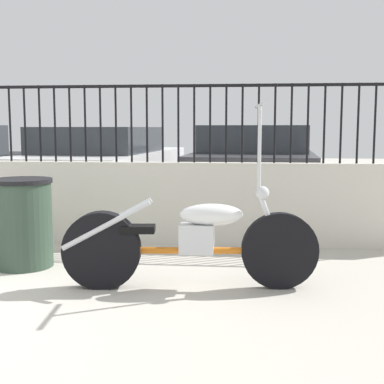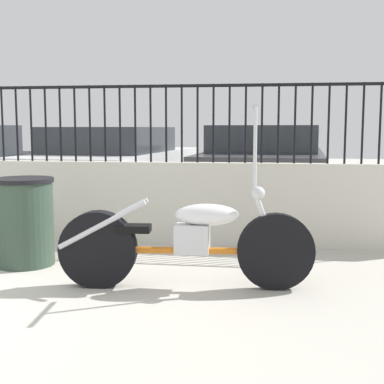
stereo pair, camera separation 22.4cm
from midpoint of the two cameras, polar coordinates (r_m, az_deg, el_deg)
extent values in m
cube|color=beige|center=(6.58, -15.58, -0.84)|extent=(9.09, 0.18, 0.93)
cylinder|color=black|center=(6.68, -18.65, 6.91)|extent=(0.02, 0.02, 0.87)
cylinder|color=black|center=(6.60, -17.26, 6.96)|extent=(0.02, 0.02, 0.87)
cylinder|color=black|center=(6.52, -15.84, 7.02)|extent=(0.02, 0.02, 0.87)
cylinder|color=black|center=(6.45, -14.38, 7.07)|extent=(0.02, 0.02, 0.87)
cylinder|color=black|center=(6.39, -12.89, 7.11)|extent=(0.02, 0.02, 0.87)
cylinder|color=black|center=(6.33, -11.37, 7.15)|extent=(0.02, 0.02, 0.87)
cylinder|color=black|center=(6.27, -9.83, 7.19)|extent=(0.02, 0.02, 0.87)
cylinder|color=black|center=(6.22, -8.25, 7.23)|extent=(0.02, 0.02, 0.87)
cylinder|color=black|center=(6.17, -6.65, 7.25)|extent=(0.02, 0.02, 0.87)
cylinder|color=black|center=(6.12, -5.02, 7.28)|extent=(0.02, 0.02, 0.87)
cylinder|color=black|center=(6.09, -3.38, 7.29)|extent=(0.02, 0.02, 0.87)
cylinder|color=black|center=(6.05, -1.71, 7.30)|extent=(0.02, 0.02, 0.87)
cylinder|color=black|center=(6.03, -0.03, 7.31)|extent=(0.02, 0.02, 0.87)
cylinder|color=black|center=(6.00, 1.67, 7.31)|extent=(0.02, 0.02, 0.87)
cylinder|color=black|center=(5.98, 3.38, 7.30)|extent=(0.02, 0.02, 0.87)
cylinder|color=black|center=(5.97, 5.10, 7.29)|extent=(0.02, 0.02, 0.87)
cylinder|color=black|center=(5.96, 6.82, 7.26)|extent=(0.02, 0.02, 0.87)
cylinder|color=black|center=(5.96, 8.55, 7.24)|extent=(0.02, 0.02, 0.87)
cylinder|color=black|center=(5.97, 10.27, 7.20)|extent=(0.02, 0.02, 0.87)
cylinder|color=black|center=(5.98, 12.00, 7.16)|extent=(0.02, 0.02, 0.87)
cylinder|color=black|center=(5.99, 13.71, 7.12)|extent=(0.02, 0.02, 0.87)
cylinder|color=black|center=(6.01, 15.42, 7.06)|extent=(0.02, 0.02, 0.87)
cylinder|color=black|center=(6.03, 17.11, 7.01)|extent=(0.02, 0.02, 0.87)
cylinder|color=black|center=(6.06, 18.78, 6.94)|extent=(0.02, 0.02, 0.87)
cylinder|color=black|center=(6.10, 20.44, 6.87)|extent=(0.02, 0.02, 0.87)
cylinder|color=black|center=(6.54, -15.96, 10.66)|extent=(9.09, 0.04, 0.04)
cylinder|color=black|center=(4.46, 10.36, -6.27)|extent=(0.64, 0.15, 0.63)
cylinder|color=black|center=(4.51, -8.57, -6.08)|extent=(0.66, 0.20, 0.65)
cylinder|color=orange|center=(4.42, 0.83, -6.26)|extent=(1.35, 0.18, 0.06)
cube|color=silver|center=(4.40, 1.49, -5.00)|extent=(0.28, 0.18, 0.24)
ellipsoid|color=white|center=(4.36, 3.08, -2.44)|extent=(0.53, 0.25, 0.18)
cube|color=black|center=(4.42, -4.80, -3.90)|extent=(0.29, 0.18, 0.06)
cylinder|color=silver|center=(4.40, 9.27, -3.11)|extent=(0.22, 0.06, 0.51)
sphere|color=silver|center=(4.36, 8.54, -0.13)|extent=(0.11, 0.11, 0.11)
cylinder|color=silver|center=(4.32, 8.23, 4.62)|extent=(0.03, 0.03, 0.68)
cylinder|color=silver|center=(4.32, 8.31, 9.13)|extent=(0.08, 0.52, 0.03)
cylinder|color=silver|center=(4.39, -8.17, -3.50)|extent=(0.73, 0.11, 0.42)
cylinder|color=silver|center=(4.53, -7.82, -3.18)|extent=(0.73, 0.11, 0.42)
cylinder|color=#334738|center=(5.36, -16.31, -3.27)|extent=(0.55, 0.55, 0.80)
cylinder|color=black|center=(5.31, -16.46, 1.22)|extent=(0.58, 0.58, 0.04)
cylinder|color=black|center=(11.04, -15.52, 1.43)|extent=(0.13, 0.64, 0.64)
cylinder|color=black|center=(11.04, -9.12, 1.59)|extent=(0.16, 0.65, 0.64)
cylinder|color=black|center=(10.51, -0.23, 1.41)|extent=(0.16, 0.65, 0.64)
cylinder|color=black|center=(8.48, -16.37, -0.18)|extent=(0.16, 0.65, 0.64)
cylinder|color=black|center=(7.78, -5.04, -0.55)|extent=(0.16, 0.65, 0.64)
cube|color=silver|center=(9.38, -7.46, 2.25)|extent=(2.24, 4.73, 0.67)
cube|color=#2D3338|center=(9.13, -8.02, 5.55)|extent=(1.85, 2.34, 0.42)
cylinder|color=black|center=(10.68, 4.30, 1.48)|extent=(0.15, 0.65, 0.64)
cylinder|color=black|center=(10.59, 13.64, 1.26)|extent=(0.15, 0.65, 0.64)
cylinder|color=black|center=(7.93, 1.66, -0.38)|extent=(0.15, 0.65, 0.64)
cylinder|color=black|center=(7.81, 14.27, -0.70)|extent=(0.15, 0.65, 0.64)
cube|color=#38383D|center=(9.18, 8.54, 2.23)|extent=(2.12, 4.62, 0.70)
cube|color=#2D3338|center=(8.93, 8.52, 5.69)|extent=(1.79, 2.27, 0.42)
camera|label=1|loc=(0.11, -88.76, 0.15)|focal=50.00mm
camera|label=2|loc=(0.11, 91.24, -0.15)|focal=50.00mm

